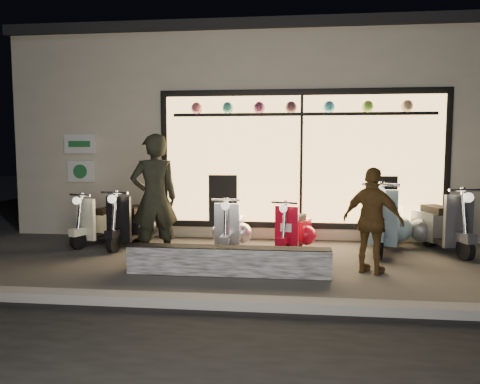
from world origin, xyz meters
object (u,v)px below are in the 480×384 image
Objects in this scene: scooter_silver at (231,229)px; man at (154,199)px; graffiti_barrier at (228,261)px; scooter_red at (295,230)px; woman at (373,221)px.

man reaches higher than scooter_silver.
scooter_silver is 0.64× the size of man.
scooter_red is at bearing 61.12° from graffiti_barrier.
woman is (3.25, -0.30, -0.24)m from man.
man is 3.27m from woman.
woman is (2.01, 0.31, 0.55)m from graffiti_barrier.
woman is at bearing -31.12° from scooter_silver.
man is at bearing 26.53° from woman.
graffiti_barrier is at bearing 124.97° from man.
man is at bearing -135.73° from scooter_silver.
woman is at bearing 146.05° from man.
woman is (2.19, -1.33, 0.39)m from scooter_silver.
graffiti_barrier is at bearing -83.44° from scooter_silver.
scooter_silver is 0.84× the size of woman.
scooter_silver is at bearing -164.41° from man.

